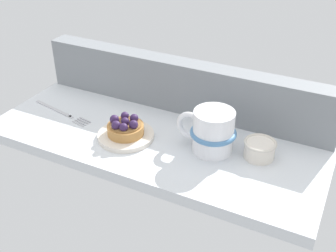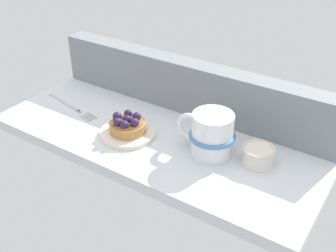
{
  "view_description": "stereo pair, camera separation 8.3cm",
  "coord_description": "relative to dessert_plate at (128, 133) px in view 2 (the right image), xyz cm",
  "views": [
    {
      "loc": [
        35.47,
        -64.99,
        47.71
      ],
      "look_at": [
        3.84,
        -2.05,
        4.28
      ],
      "focal_mm": 44.22,
      "sensor_mm": 36.0,
      "label": 1
    },
    {
      "loc": [
        42.63,
        -60.86,
        47.71
      ],
      "look_at": [
        3.84,
        -2.05,
        4.28
      ],
      "focal_mm": 44.22,
      "sensor_mm": 36.0,
      "label": 2
    }
  ],
  "objects": [
    {
      "name": "coffee_mug",
      "position": [
        17.53,
        3.82,
        3.87
      ],
      "size": [
        12.54,
        9.2,
        8.78
      ],
      "color": "white",
      "rests_on": "ground_plane"
    },
    {
      "name": "window_rail_back",
      "position": [
        5.07,
        16.63,
        5.47
      ],
      "size": [
        69.79,
        5.15,
        11.89
      ],
      "primitive_type": "cube",
      "color": "gray",
      "rests_on": "ground_plane"
    },
    {
      "name": "dessert_fork",
      "position": [
        -18.83,
        2.15,
        -0.18
      ],
      "size": [
        17.65,
        5.05,
        0.6
      ],
      "color": "#B7B7BC",
      "rests_on": "ground_plane"
    },
    {
      "name": "ground_plane",
      "position": [
        5.07,
        3.96,
        -1.71
      ],
      "size": [
        71.21,
        30.48,
        2.46
      ],
      "primitive_type": "cube",
      "color": "silver"
    },
    {
      "name": "raspberry_tart",
      "position": [
        -0.03,
        -0.05,
        2.14
      ],
      "size": [
        7.64,
        7.64,
        3.92
      ],
      "color": "#B77F42",
      "rests_on": "dessert_plate"
    },
    {
      "name": "dessert_plate",
      "position": [
        0.0,
        0.0,
        0.0
      ],
      "size": [
        11.84,
        11.84,
        1.02
      ],
      "color": "silver",
      "rests_on": "ground_plane"
    },
    {
      "name": "sugar_bowl",
      "position": [
        26.84,
        5.82,
        1.45
      ],
      "size": [
        6.43,
        6.43,
        3.58
      ],
      "color": "silver",
      "rests_on": "ground_plane"
    }
  ]
}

